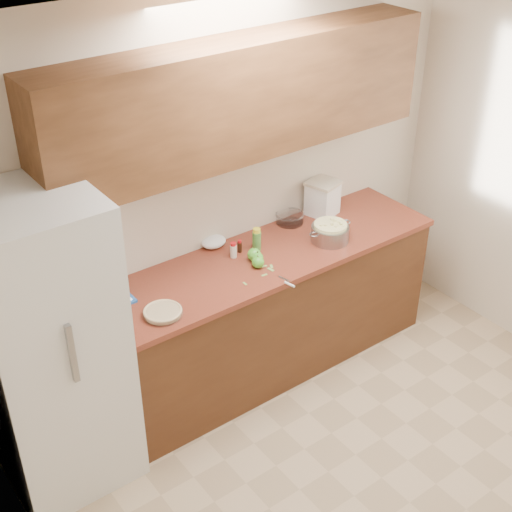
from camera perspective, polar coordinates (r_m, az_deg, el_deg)
room_shell at (r=3.54m, az=14.54°, el=-5.10°), size 3.60×3.60×3.60m
counter_run at (r=4.88m, az=0.07°, el=-4.77°), size 2.64×0.68×0.92m
upper_cabinets at (r=4.29m, az=-1.18°, el=12.46°), size 2.60×0.34×0.70m
fridge at (r=4.07m, az=-16.23°, el=-7.05°), size 0.70×0.70×1.80m
pie at (r=4.13m, az=-7.47°, el=-4.49°), size 0.23×0.23×0.04m
colander at (r=4.81m, az=5.94°, el=1.88°), size 0.35×0.26×0.13m
flour_canister at (r=5.12m, az=5.34°, el=4.68°), size 0.25×0.25×0.25m
tablet at (r=4.30m, az=-11.54°, el=-3.54°), size 0.25×0.19×0.02m
paring_knife at (r=4.37m, az=2.63°, el=-2.21°), size 0.05×0.16×0.01m
lemon_bottle at (r=4.68m, az=0.06°, el=1.33°), size 0.06×0.06×0.16m
cinnamon_shaker at (r=4.61m, az=-1.82°, el=0.46°), size 0.04×0.04×0.11m
vanilla_bottle at (r=4.67m, az=-1.31°, el=0.78°), size 0.03×0.03×0.09m
mixing_bowl at (r=5.02m, az=2.71°, el=3.08°), size 0.20×0.20×0.08m
paper_towel at (r=4.74m, az=-3.41°, el=1.15°), size 0.21×0.20×0.07m
apple_left at (r=4.56m, az=0.13°, el=-0.14°), size 0.07×0.07×0.09m
apple_center at (r=4.58m, az=-0.15°, el=0.11°), size 0.09×0.09×0.10m
apple_front at (r=4.51m, az=0.16°, el=-0.49°), size 0.08×0.08×0.09m
peel_a at (r=4.54m, az=0.65°, el=-0.82°), size 0.04×0.03×0.00m
peel_b at (r=4.54m, az=1.25°, el=-0.84°), size 0.03×0.04×0.00m
peel_c at (r=4.51m, az=1.18°, el=-1.08°), size 0.03×0.05×0.00m
peel_d at (r=4.37m, az=-0.89°, el=-2.22°), size 0.01×0.03×0.00m
peel_e at (r=4.45m, az=0.67°, el=-1.53°), size 0.04×0.02×0.00m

